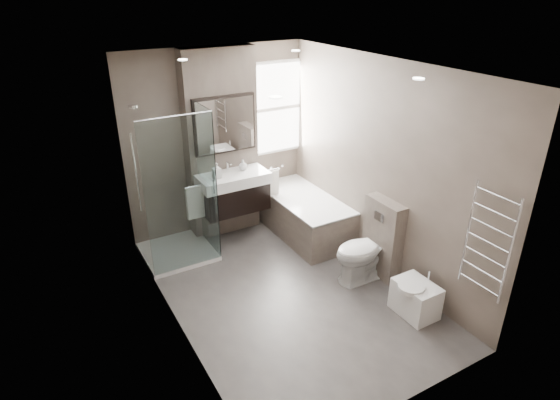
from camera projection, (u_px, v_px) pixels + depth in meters
room at (287, 191)px, 5.00m from camera, size 2.70×3.90×2.70m
vanity_pier at (221, 145)px, 6.40m from camera, size 1.00×0.25×2.60m
vanity at (234, 191)px, 6.36m from camera, size 0.95×0.47×0.66m
mirror_cabinet at (225, 125)px, 6.13m from camera, size 0.86×0.08×0.76m
towel_left at (195, 202)px, 6.10m from camera, size 0.24×0.06×0.44m
towel_right at (270, 185)px, 6.61m from camera, size 0.24×0.06×0.44m
shower_enclosure at (184, 223)px, 6.07m from camera, size 0.90×0.90×2.00m
bathtub at (303, 213)px, 6.70m from camera, size 0.75×1.60×0.57m
window at (275, 108)px, 6.72m from camera, size 0.98×0.06×1.33m
toilet at (366, 250)px, 5.63m from camera, size 0.81×0.48×0.81m
cistern_box at (383, 238)px, 5.69m from camera, size 0.19×0.55×1.00m
bidet at (415, 298)px, 5.11m from camera, size 0.41×0.48×0.50m
towel_radiator at (488, 242)px, 4.39m from camera, size 0.03×0.49×1.10m
soap_bottle_a at (217, 171)px, 6.08m from camera, size 0.09×0.09×0.21m
soap_bottle_b at (243, 165)px, 6.34m from camera, size 0.12×0.12×0.15m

